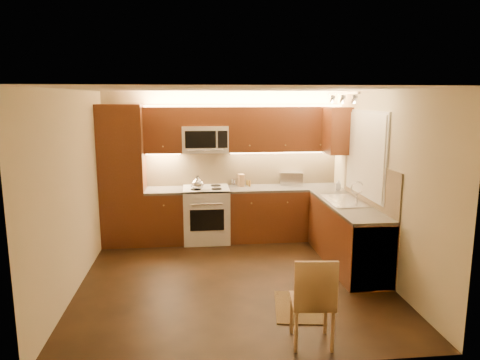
{
  "coord_description": "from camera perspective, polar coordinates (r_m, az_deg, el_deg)",
  "views": [
    {
      "loc": [
        -0.51,
        -5.57,
        2.4
      ],
      "look_at": [
        0.15,
        0.55,
        1.25
      ],
      "focal_mm": 33.1,
      "sensor_mm": 36.0,
      "label": 1
    }
  ],
  "objects": [
    {
      "name": "rug",
      "position": [
        5.38,
        7.59,
        -15.92
      ],
      "size": [
        0.66,
        0.88,
        0.01
      ],
      "primitive_type": "cube",
      "rotation": [
        0.0,
        0.0,
        -0.15
      ],
      "color": "black",
      "rests_on": "floor"
    },
    {
      "name": "base_cab_back_left",
      "position": [
        7.55,
        -9.61,
        -4.7
      ],
      "size": [
        0.62,
        0.6,
        0.86
      ],
      "primitive_type": "cube",
      "color": "#4A260F",
      "rests_on": "floor"
    },
    {
      "name": "track_light_bar",
      "position": [
        6.32,
        13.12,
        10.86
      ],
      "size": [
        0.04,
        1.2,
        0.03
      ],
      "primitive_type": "cube",
      "color": "silver",
      "rests_on": "ceiling"
    },
    {
      "name": "base_cab_right",
      "position": [
        6.66,
        13.61,
        -6.92
      ],
      "size": [
        0.6,
        2.0,
        0.86
      ],
      "primitive_type": "cube",
      "color": "#4A260F",
      "rests_on": "floor"
    },
    {
      "name": "backsplash_back",
      "position": [
        7.7,
        0.34,
        1.62
      ],
      "size": [
        3.3,
        0.02,
        0.6
      ],
      "primitive_type": "cube",
      "color": "tan",
      "rests_on": "wall_back"
    },
    {
      "name": "spice_jar_c",
      "position": [
        7.68,
        -0.66,
        -0.32
      ],
      "size": [
        0.05,
        0.05,
        0.09
      ],
      "primitive_type": "cylinder",
      "rotation": [
        0.0,
        0.0,
        0.11
      ],
      "color": "silver",
      "rests_on": "counter_back_right"
    },
    {
      "name": "soap_bottle",
      "position": [
        7.44,
        12.59,
        -0.59
      ],
      "size": [
        0.1,
        0.1,
        0.18
      ],
      "primitive_type": "imported",
      "rotation": [
        0.0,
        0.0,
        -0.3
      ],
      "color": "white",
      "rests_on": "counter_right"
    },
    {
      "name": "knife_block",
      "position": [
        7.59,
        0.14,
        -0.01
      ],
      "size": [
        0.11,
        0.16,
        0.21
      ],
      "primitive_type": "cube",
      "rotation": [
        0.0,
        0.0,
        0.11
      ],
      "color": "olive",
      "rests_on": "counter_back_right"
    },
    {
      "name": "dining_chair",
      "position": [
        4.54,
        9.28,
        -14.9
      ],
      "size": [
        0.45,
        0.45,
        0.92
      ],
      "primitive_type": null,
      "rotation": [
        0.0,
        0.0,
        -0.1
      ],
      "color": "olive",
      "rests_on": "floor"
    },
    {
      "name": "dishwasher",
      "position": [
        6.04,
        15.86,
        -8.86
      ],
      "size": [
        0.58,
        0.6,
        0.84
      ],
      "primitive_type": "cube",
      "color": "silver",
      "rests_on": "floor"
    },
    {
      "name": "kettle",
      "position": [
        7.23,
        -5.47,
        -0.32
      ],
      "size": [
        0.25,
        0.25,
        0.24
      ],
      "primitive_type": null,
      "rotation": [
        0.0,
        0.0,
        -0.26
      ],
      "color": "silver",
      "rests_on": "stove"
    },
    {
      "name": "floor",
      "position": [
        6.09,
        -0.87,
        -12.64
      ],
      "size": [
        4.0,
        4.0,
        0.01
      ],
      "primitive_type": "cube",
      "color": "black",
      "rests_on": "ground"
    },
    {
      "name": "faucet",
      "position": [
        6.71,
        14.86,
        -1.39
      ],
      "size": [
        0.2,
        0.04,
        0.3
      ],
      "primitive_type": null,
      "color": "silver",
      "rests_on": "counter_right"
    },
    {
      "name": "ceiling",
      "position": [
        5.59,
        -0.95,
        11.6
      ],
      "size": [
        4.0,
        4.0,
        0.01
      ],
      "primitive_type": "cube",
      "color": "beige",
      "rests_on": "ground"
    },
    {
      "name": "pantry",
      "position": [
        7.47,
        -14.84,
        0.59
      ],
      "size": [
        0.7,
        0.6,
        2.3
      ],
      "primitive_type": "cube",
      "color": "#4A260F",
      "rests_on": "floor"
    },
    {
      "name": "spice_jar_d",
      "position": [
        7.58,
        1.27,
        -0.43
      ],
      "size": [
        0.05,
        0.05,
        0.11
      ],
      "primitive_type": "cylinder",
      "rotation": [
        0.0,
        0.0,
        0.19
      ],
      "color": "olive",
      "rests_on": "counter_back_right"
    },
    {
      "name": "spice_jar_b",
      "position": [
        7.67,
        0.98,
        -0.34
      ],
      "size": [
        0.05,
        0.05,
        0.09
      ],
      "primitive_type": "cylinder",
      "rotation": [
        0.0,
        0.0,
        0.31
      ],
      "color": "olive",
      "rests_on": "counter_back_right"
    },
    {
      "name": "counter_right",
      "position": [
        6.55,
        13.78,
        -3.16
      ],
      "size": [
        0.6,
        2.0,
        0.04
      ],
      "primitive_type": "cube",
      "color": "#3B3935",
      "rests_on": "base_cab_right"
    },
    {
      "name": "upper_cab_back_left",
      "position": [
        7.43,
        -9.9,
        6.38
      ],
      "size": [
        0.62,
        0.35,
        0.75
      ],
      "primitive_type": "cube",
      "color": "#4A260F",
      "rests_on": "wall_back"
    },
    {
      "name": "toaster_oven",
      "position": [
        7.75,
        6.63,
        0.22
      ],
      "size": [
        0.43,
        0.36,
        0.23
      ],
      "primitive_type": "cube",
      "rotation": [
        0.0,
        0.0,
        -0.2
      ],
      "color": "silver",
      "rests_on": "counter_back_right"
    },
    {
      "name": "window_frame",
      "position": [
        6.66,
        15.93,
        3.27
      ],
      "size": [
        0.03,
        1.44,
        1.24
      ],
      "primitive_type": "cube",
      "color": "silver",
      "rests_on": "wall_right"
    },
    {
      "name": "upper_cab_back_right",
      "position": [
        7.57,
        5.71,
        6.56
      ],
      "size": [
        1.92,
        0.35,
        0.75
      ],
      "primitive_type": "cube",
      "color": "#4A260F",
      "rests_on": "wall_back"
    },
    {
      "name": "window_blinds",
      "position": [
        6.65,
        15.77,
        3.27
      ],
      "size": [
        0.02,
        1.36,
        1.16
      ],
      "primitive_type": "cube",
      "color": "silver",
      "rests_on": "wall_right"
    },
    {
      "name": "upper_cab_right_corner",
      "position": [
        7.37,
        12.41,
        6.25
      ],
      "size": [
        0.35,
        0.5,
        0.75
      ],
      "primitive_type": "cube",
      "color": "#4A260F",
      "rests_on": "wall_right"
    },
    {
      "name": "base_cab_back_right",
      "position": [
        7.69,
        5.7,
        -4.31
      ],
      "size": [
        1.92,
        0.6,
        0.86
      ],
      "primitive_type": "cube",
      "color": "#4A260F",
      "rests_on": "floor"
    },
    {
      "name": "wall_back",
      "position": [
        7.67,
        -2.27,
        1.96
      ],
      "size": [
        4.0,
        0.01,
        2.5
      ],
      "primitive_type": "cube",
      "color": "#C4B58F",
      "rests_on": "ground"
    },
    {
      "name": "stove",
      "position": [
        7.5,
        -4.35,
        -4.43
      ],
      "size": [
        0.76,
        0.65,
        0.92
      ],
      "primitive_type": null,
      "color": "silver",
      "rests_on": "floor"
    },
    {
      "name": "upper_cab_bridge",
      "position": [
        7.41,
        -4.57,
        8.19
      ],
      "size": [
        0.76,
        0.35,
        0.31
      ],
      "primitive_type": "cube",
      "color": "#4A260F",
      "rests_on": "wall_back"
    },
    {
      "name": "counter_back_right",
      "position": [
        7.59,
        5.77,
        -1.03
      ],
      "size": [
        1.92,
        0.6,
        0.04
      ],
      "primitive_type": "cube",
      "color": "#3B3935",
      "rests_on": "base_cab_back_right"
    },
    {
      "name": "counter_back_left",
      "position": [
        7.44,
        -9.72,
        -1.35
      ],
      "size": [
        0.62,
        0.6,
        0.04
      ],
      "primitive_type": "cube",
      "color": "#3B3935",
      "rests_on": "base_cab_back_left"
    },
    {
      "name": "backsplash_right",
      "position": [
        6.58,
        16.28,
        -0.35
      ],
      "size": [
        0.02,
        2.0,
        0.6
      ],
      "primitive_type": "cube",
      "color": "tan",
      "rests_on": "wall_right"
    },
    {
      "name": "spice_jar_a",
      "position": [
        7.68,
        -0.96,
        -0.28
      ],
      "size": [
        0.05,
        0.05,
        0.11
      ],
      "primitive_type": "cylinder",
      "rotation": [
        0.0,
        0.0,
        -0.18
      ],
      "color": "silver",
      "rests_on": "counter_back_right"
    },
    {
      "name": "sink",
      "position": [
        6.66,
        13.39,
        -2.06
      ],
      "size": [
        0.52,
        0.86,
        0.15
      ],
      "primitive_type": null,
      "color": "silver",
      "rests_on": "counter_right"
    },
    {
      "name": "wall_right",
      "position": [
        6.22,
        17.78,
        -0.59
      ],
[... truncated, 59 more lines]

